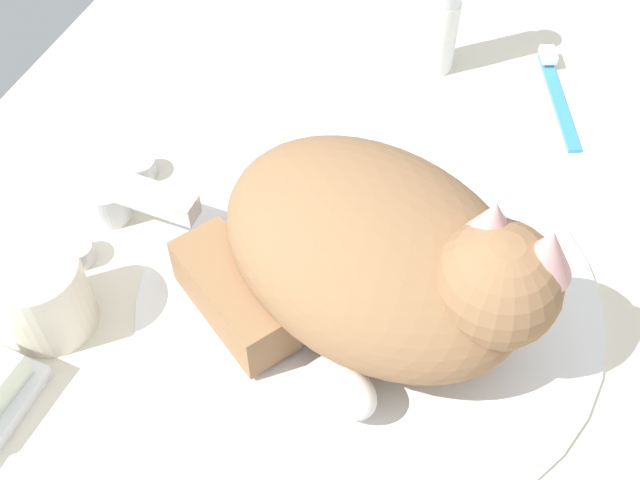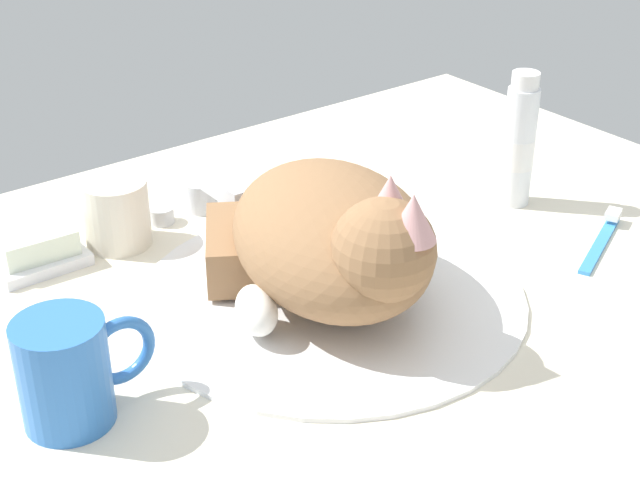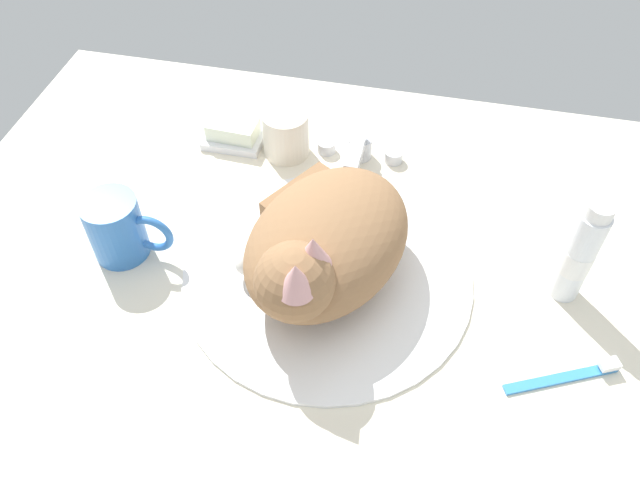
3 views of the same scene
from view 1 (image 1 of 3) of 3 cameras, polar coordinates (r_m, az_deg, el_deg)
The scene contains 7 objects.
ground_plane at distance 66.85cm, azimuth 3.32°, elevation -5.04°, with size 110.00×82.50×3.00cm, color silver.
sink_basin at distance 65.22cm, azimuth 3.40°, elevation -4.11°, with size 36.84×36.84×0.90cm, color white.
faucet at distance 70.68cm, azimuth -13.65°, elevation 2.60°, with size 13.05×10.47×5.41cm.
cat at distance 59.36cm, azimuth 4.48°, elevation -1.32°, with size 24.68×29.79×14.79cm.
rinse_cup at distance 64.95cm, azimuth -18.65°, elevation -3.66°, with size 6.85×6.85×7.12cm.
toothpaste_bottle at distance 80.90cm, azimuth 8.51°, elevation 15.76°, with size 3.62×3.62×15.39cm.
toothbrush at distance 84.04cm, azimuth 16.12°, elevation 9.84°, with size 12.79×6.89×1.60cm.
Camera 1 is at (-34.76, -10.20, 54.69)cm, focal length 46.13 mm.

